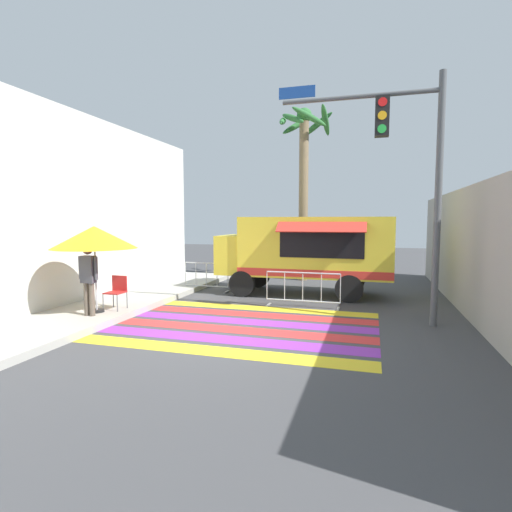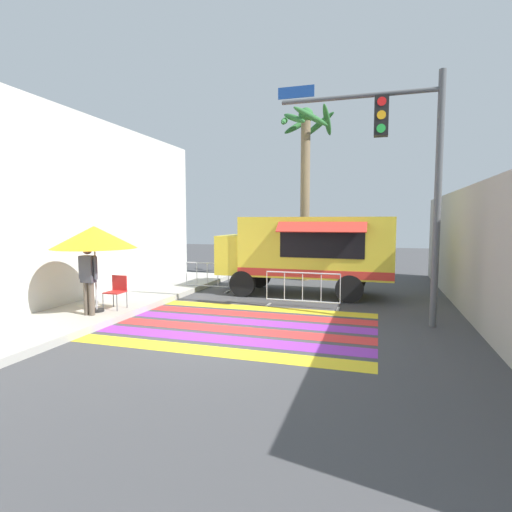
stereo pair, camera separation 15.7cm
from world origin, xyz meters
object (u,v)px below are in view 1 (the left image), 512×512
at_px(vendor_person, 88,276).
at_px(palm_tree, 304,165).
at_px(folding_chair, 117,289).
at_px(barricade_front, 303,290).
at_px(traffic_signal_pole, 406,157).
at_px(barricade_side, 206,277).
at_px(patio_umbrella, 94,238).
at_px(food_truck, 303,249).

distance_m(vendor_person, palm_tree, 9.83).
distance_m(folding_chair, palm_tree, 9.23).
xyz_separation_m(barricade_front, palm_tree, (-0.87, 5.20, 4.21)).
distance_m(barricade_front, palm_tree, 6.75).
xyz_separation_m(folding_chair, vendor_person, (-0.17, -0.86, 0.46)).
bearing_deg(traffic_signal_pole, folding_chair, -171.10).
distance_m(traffic_signal_pole, folding_chair, 7.87).
xyz_separation_m(barricade_front, barricade_side, (-3.67, 1.64, -0.02)).
xyz_separation_m(vendor_person, barricade_side, (1.01, 4.77, -0.66)).
xyz_separation_m(patio_umbrella, folding_chair, (0.26, 0.49, -1.37)).
xyz_separation_m(patio_umbrella, palm_tree, (3.90, 7.95, 2.66)).
xyz_separation_m(patio_umbrella, barricade_front, (4.78, 2.76, -1.55)).
relative_size(traffic_signal_pole, palm_tree, 0.83).
distance_m(food_truck, barricade_front, 2.27).
bearing_deg(patio_umbrella, vendor_person, -76.75).
bearing_deg(patio_umbrella, barricade_side, 75.92).
bearing_deg(barricade_front, barricade_side, 155.94).
relative_size(folding_chair, vendor_person, 0.50).
bearing_deg(traffic_signal_pole, palm_tree, 118.39).
relative_size(folding_chair, palm_tree, 0.12).
distance_m(barricade_side, palm_tree, 6.19).
height_order(vendor_person, barricade_front, vendor_person).
bearing_deg(traffic_signal_pole, patio_umbrella, -167.73).
height_order(patio_umbrella, palm_tree, palm_tree).
bearing_deg(food_truck, palm_tree, 99.55).
relative_size(food_truck, patio_umbrella, 2.61).
xyz_separation_m(traffic_signal_pole, barricade_front, (-2.56, 1.16, -3.43)).
bearing_deg(patio_umbrella, palm_tree, 63.87).
distance_m(traffic_signal_pole, patio_umbrella, 7.74).
xyz_separation_m(barricade_side, palm_tree, (2.80, 3.56, 4.23)).
bearing_deg(barricade_side, traffic_signal_pole, -24.18).
xyz_separation_m(folding_chair, palm_tree, (3.64, 7.47, 4.03)).
height_order(patio_umbrella, barricade_front, patio_umbrella).
distance_m(patio_umbrella, vendor_person, 0.98).
xyz_separation_m(food_truck, palm_tree, (-0.54, 3.21, 3.17)).
height_order(patio_umbrella, folding_chair, patio_umbrella).
relative_size(food_truck, traffic_signal_pole, 0.98).
distance_m(vendor_person, barricade_side, 4.92).
xyz_separation_m(traffic_signal_pole, patio_umbrella, (-7.34, -1.60, -1.88)).
xyz_separation_m(traffic_signal_pole, vendor_person, (-7.25, -1.97, -2.79)).
bearing_deg(barricade_front, folding_chair, -153.32).
bearing_deg(barricade_side, patio_umbrella, -104.08).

